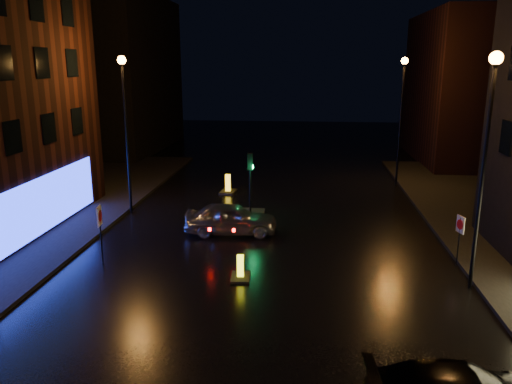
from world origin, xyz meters
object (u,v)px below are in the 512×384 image
at_px(traffic_signal, 250,207).
at_px(road_sign_left, 100,221).
at_px(bollard_far, 228,189).
at_px(silver_hatchback, 231,218).
at_px(road_sign_right, 460,229).
at_px(bollard_near, 240,273).

xyz_separation_m(traffic_signal, road_sign_left, (-5.30, -7.11, 1.33)).
xyz_separation_m(traffic_signal, bollard_far, (-1.98, 4.92, -0.24)).
height_order(silver_hatchback, road_sign_left, road_sign_left).
relative_size(traffic_signal, road_sign_left, 1.41).
relative_size(traffic_signal, road_sign_right, 1.63).
distance_m(silver_hatchback, bollard_far, 7.91).
height_order(bollard_near, bollard_far, bollard_far).
xyz_separation_m(silver_hatchback, bollard_near, (1.14, -5.15, -0.54)).
relative_size(silver_hatchback, road_sign_right, 2.08).
xyz_separation_m(bollard_far, road_sign_left, (-3.31, -12.03, 1.58)).
bearing_deg(silver_hatchback, bollard_far, 5.62).
height_order(road_sign_left, road_sign_right, road_sign_left).
bearing_deg(traffic_signal, bollard_near, -86.24).
bearing_deg(road_sign_left, silver_hatchback, 33.14).
bearing_deg(bollard_far, bollard_near, -74.39).
distance_m(traffic_signal, road_sign_right, 10.91).
xyz_separation_m(bollard_near, road_sign_left, (-5.82, 0.89, 1.63)).
bearing_deg(traffic_signal, bollard_far, 111.93).
relative_size(bollard_far, road_sign_left, 0.58).
xyz_separation_m(silver_hatchback, road_sign_left, (-4.68, -4.26, 1.08)).
xyz_separation_m(traffic_signal, road_sign_right, (9.10, -5.92, 1.09)).
bearing_deg(road_sign_right, road_sign_left, -12.04).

